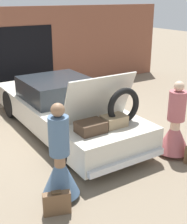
# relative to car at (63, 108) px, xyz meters

# --- Properties ---
(ground_plane) EXTENTS (40.00, 40.00, 0.00)m
(ground_plane) POSITION_rel_car_xyz_m (-0.00, 0.00, -0.56)
(ground_plane) COLOR #7F705B
(garage_wall_back) EXTENTS (12.00, 0.14, 2.80)m
(garage_wall_back) POSITION_rel_car_xyz_m (-0.00, 3.53, 0.83)
(garage_wall_back) COLOR brown
(garage_wall_back) RESTS_ON ground_plane
(car) EXTENTS (1.82, 5.07, 1.71)m
(car) POSITION_rel_car_xyz_m (0.00, 0.00, 0.00)
(car) COLOR silver
(car) RESTS_ON ground_plane
(person_left) EXTENTS (0.61, 0.61, 1.63)m
(person_left) POSITION_rel_car_xyz_m (-1.33, -2.46, 0.02)
(person_left) COLOR #997051
(person_left) RESTS_ON ground_plane
(person_right) EXTENTS (0.67, 0.67, 1.57)m
(person_right) POSITION_rel_car_xyz_m (1.32, -2.37, -0.01)
(person_right) COLOR beige
(person_right) RESTS_ON ground_plane
(suitcase_beside_left_person) EXTENTS (0.44, 0.25, 0.39)m
(suitcase_beside_left_person) POSITION_rel_car_xyz_m (-1.57, -2.80, -0.38)
(suitcase_beside_left_person) COLOR brown
(suitcase_beside_left_person) RESTS_ON ground_plane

